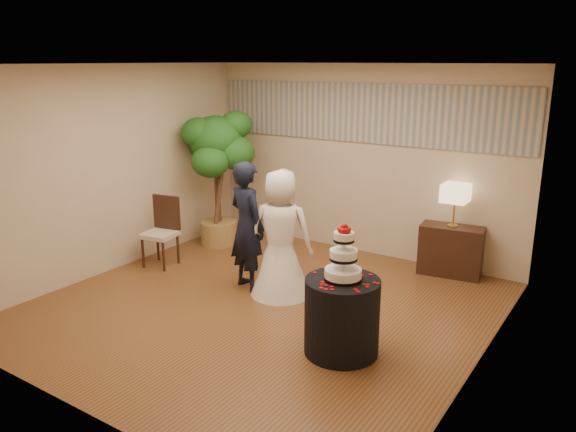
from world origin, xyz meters
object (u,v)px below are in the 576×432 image
Objects in this scene: console at (451,251)px; side_chair at (159,232)px; bride at (281,233)px; groom at (247,226)px; wedding_cake at (344,252)px; ficus_tree at (217,178)px; table_lamp at (454,205)px; cake_table at (342,316)px.

side_chair is at bearing -159.12° from console.
bride is 1.61× the size of side_chair.
console is 4.05m from side_chair.
bride is at bearing -155.86° from groom.
bride is 2.80× the size of wedding_cake.
wedding_cake is 0.69× the size of console.
bride is 2.26m from ficus_tree.
groom is 0.77× the size of ficus_tree.
side_chair is at bearing 167.00° from wedding_cake.
wedding_cake is 3.83m from ficus_tree.
bride is at bearing -130.54° from table_lamp.
cake_table is 2.71m from console.
cake_table is 1.35× the size of table_lamp.
ficus_tree is (-3.50, -0.71, 0.73)m from console.
cake_table is at bearing -102.49° from console.
side_chair is (-3.56, -1.93, 0.15)m from console.
console is (0.23, 2.70, -0.72)m from wedding_cake.
ficus_tree is at bearing -20.17° from groom.
ficus_tree reaches higher than groom.
wedding_cake reaches higher than console.
wedding_cake is at bearing -102.49° from console.
groom is at bearing -38.21° from ficus_tree.
bride reaches higher than side_chair.
wedding_cake is 3.46m from side_chair.
ficus_tree is at bearing 77.75° from side_chair.
ficus_tree is at bearing -48.18° from bride.
groom reaches higher than wedding_cake.
groom is 1.04× the size of bride.
side_chair is at bearing 20.22° from groom.
groom is 2.00m from wedding_cake.
bride reaches higher than table_lamp.
wedding_cake is 2.80m from console.
ficus_tree is (-1.95, 1.11, 0.28)m from bride.
bride is at bearing 146.54° from wedding_cake.
table_lamp is at bearing 85.12° from wedding_cake.
wedding_cake is (1.80, -0.83, 0.24)m from groom.
groom is 2.03m from cake_table.
table_lamp reaches higher than side_chair.
groom is 1.89m from ficus_tree.
ficus_tree is at bearing -168.47° from table_lamp.
console is 1.42× the size of table_lamp.
ficus_tree is 2.17× the size of side_chair.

